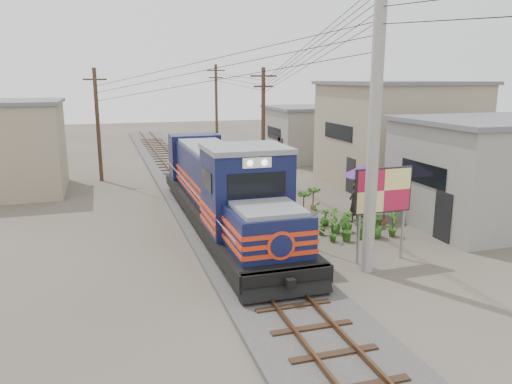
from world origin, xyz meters
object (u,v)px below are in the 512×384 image
object	(u,v)px
market_umbrella	(366,170)
vendor	(355,202)
billboard	(383,193)
locomotive	(223,190)

from	to	relation	value
market_umbrella	vendor	world-z (taller)	market_umbrella
billboard	vendor	world-z (taller)	billboard
billboard	vendor	size ratio (longest dim) A/B	1.85
locomotive	market_umbrella	world-z (taller)	locomotive
locomotive	market_umbrella	xyz separation A→B (m)	(6.80, -0.16, 0.52)
billboard	market_umbrella	bearing A→B (deg)	64.45
vendor	billboard	bearing A→B (deg)	45.35
billboard	market_umbrella	xyz separation A→B (m)	(2.39, 5.38, -0.26)
market_umbrella	vendor	xyz separation A→B (m)	(-0.89, -0.64, -1.32)
billboard	vendor	xyz separation A→B (m)	(1.50, 4.73, -1.59)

